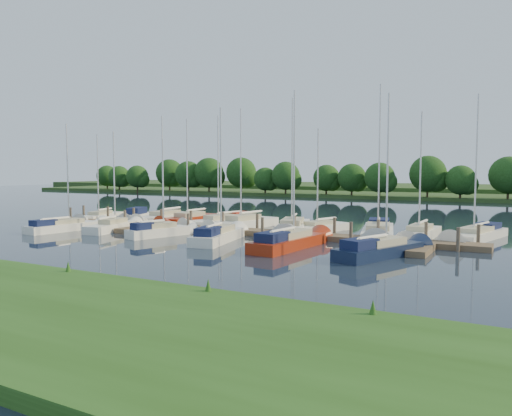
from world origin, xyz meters
The scene contains 23 objects.
ground centered at (0.00, 0.00, 0.00)m, with size 260.00×260.00×0.00m, color #17222F.
dock centered at (0.00, 7.31, 0.20)m, with size 40.00×6.00×0.40m.
mooring_pilings centered at (0.00, 8.43, 0.60)m, with size 38.24×2.84×2.00m.
far_shore centered at (0.00, 75.00, 0.30)m, with size 180.00×30.00×0.60m, color #233D17.
distant_hill centered at (0.00, 100.00, 0.70)m, with size 220.00×40.00×1.40m, color #395826.
treeline centered at (-2.80, 62.08, 4.24)m, with size 146.88×9.46×8.28m.
sailboat_n_0 centered at (-17.93, 10.51, 0.27)m, with size 3.31×7.41×9.35m.
motorboat centered at (-14.93, 12.77, 0.34)m, with size 3.11×5.70×1.59m.
sailboat_n_2 centered at (-10.83, 12.50, 0.28)m, with size 2.42×8.78×11.16m.
sailboat_n_3 centered at (-7.51, 12.21, 0.28)m, with size 2.25×8.35×10.70m.
sailboat_n_4 centered at (-3.41, 11.79, 0.33)m, with size 3.96×8.44×10.73m.
sailboat_n_5 centered at (-0.80, 11.25, 0.29)m, with size 3.28×8.82×11.25m.
sailboat_n_6 centered at (4.25, 10.93, 0.28)m, with size 4.42×9.31×11.77m.
sailboat_n_7 centered at (6.24, 12.09, 0.27)m, with size 3.58×7.16×9.13m.
sailboat_n_8 centered at (11.53, 11.40, 0.32)m, with size 4.18×9.93×12.36m.
sailboat_n_9 centered at (14.65, 11.81, 0.27)m, with size 2.12×7.93×10.14m.
sailboat_n_10 centered at (18.51, 13.31, 0.31)m, with size 4.00×9.10×11.34m.
sailboat_s_0 centered at (-13.54, 2.22, 0.32)m, with size 2.51×7.65×9.68m.
sailboat_s_1 centered at (-9.79, 4.21, 0.28)m, with size 2.69×7.04×9.05m.
sailboat_s_2 centered at (-3.91, 3.28, 0.33)m, with size 2.90×6.20×8.18m.
sailboat_s_3 centered at (1.72, 3.31, 0.33)m, with size 3.24×8.14×10.38m.
sailboat_s_4 centered at (7.74, 2.96, 0.34)m, with size 2.72×8.75×11.15m.
sailboat_s_5 centered at (14.10, 2.53, 0.33)m, with size 4.26×8.04×10.42m.
Camera 1 is at (21.81, -27.82, 5.36)m, focal length 35.00 mm.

